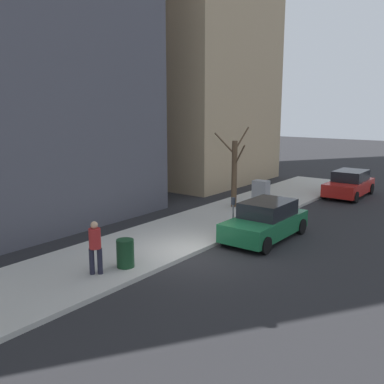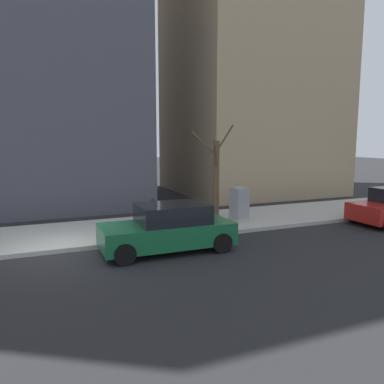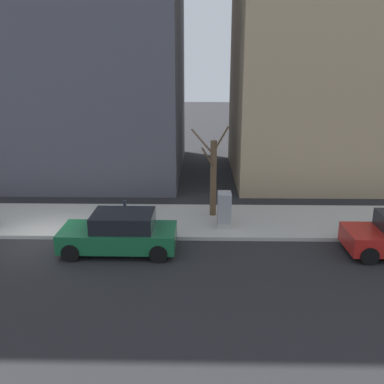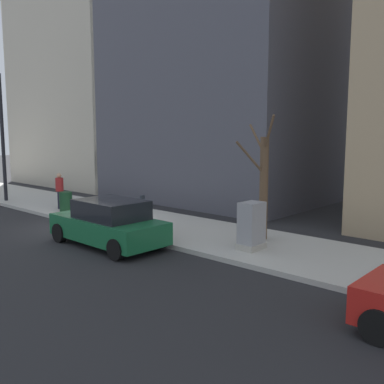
# 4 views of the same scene
# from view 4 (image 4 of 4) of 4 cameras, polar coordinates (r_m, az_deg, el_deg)

# --- Properties ---
(ground_plane) EXTENTS (120.00, 120.00, 0.00)m
(ground_plane) POSITION_cam_4_polar(r_m,az_deg,el_deg) (17.43, -14.54, -4.46)
(ground_plane) COLOR #232326
(sidewalk) EXTENTS (4.00, 36.00, 0.15)m
(sidewalk) POSITION_cam_4_polar(r_m,az_deg,el_deg) (18.55, -9.36, -3.35)
(sidewalk) COLOR #B2AFA8
(sidewalk) RESTS_ON ground
(parked_car_green) EXTENTS (1.95, 4.21, 1.52)m
(parked_car_green) POSITION_cam_4_polar(r_m,az_deg,el_deg) (14.11, -11.05, -4.14)
(parked_car_green) COLOR #196038
(parked_car_green) RESTS_ON ground
(parking_meter) EXTENTS (0.14, 0.10, 1.35)m
(parking_meter) POSITION_cam_4_polar(r_m,az_deg,el_deg) (15.01, -6.61, -2.39)
(parking_meter) COLOR slate
(parking_meter) RESTS_ON sidewalk
(utility_box) EXTENTS (0.83, 0.61, 1.43)m
(utility_box) POSITION_cam_4_polar(r_m,az_deg,el_deg) (13.03, 7.93, -4.55)
(utility_box) COLOR #A8A399
(utility_box) RESTS_ON sidewalk
(bare_tree) EXTENTS (1.49, 1.60, 4.06)m
(bare_tree) POSITION_cam_4_polar(r_m,az_deg,el_deg) (14.15, 9.48, 1.00)
(bare_tree) COLOR brown
(bare_tree) RESTS_ON sidewalk
(trash_bin) EXTENTS (0.56, 0.56, 0.90)m
(trash_bin) POSITION_cam_4_polar(r_m,az_deg,el_deg) (19.94, -16.47, -1.26)
(trash_bin) COLOR #14381E
(trash_bin) RESTS_ON sidewalk
(pedestrian_near_meter) EXTENTS (0.36, 0.36, 1.66)m
(pedestrian_near_meter) POSITION_cam_4_polar(r_m,az_deg,el_deg) (20.84, -17.24, 0.44)
(pedestrian_near_meter) COLOR #1E1E2D
(pedestrian_near_meter) RESTS_ON sidewalk
(office_block_center) EXTENTS (11.85, 11.85, 18.74)m
(office_block_center) POSITION_cam_4_polar(r_m,az_deg,el_deg) (26.37, 6.06, 20.31)
(office_block_center) COLOR #4C4C56
(office_block_center) RESTS_ON ground
(office_tower_right) EXTENTS (11.38, 11.38, 25.52)m
(office_tower_right) POSITION_cam_4_polar(r_m,az_deg,el_deg) (34.84, -10.63, 22.82)
(office_tower_right) COLOR #BCB29E
(office_tower_right) RESTS_ON ground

